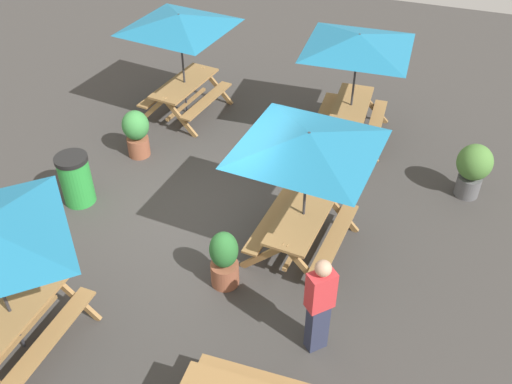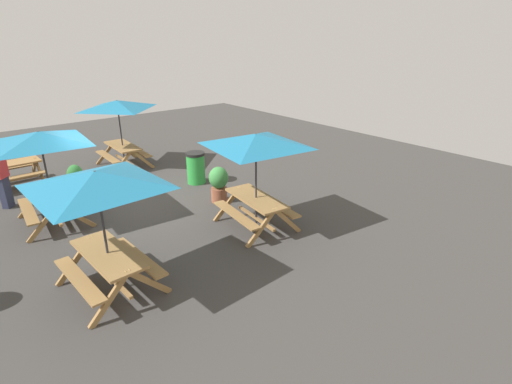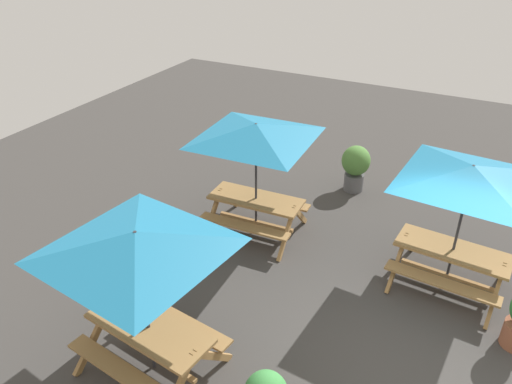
# 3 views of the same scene
# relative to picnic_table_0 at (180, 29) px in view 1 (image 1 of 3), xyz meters

# --- Properties ---
(ground_plane) EXTENTS (24.00, 24.00, 0.00)m
(ground_plane) POSITION_rel_picnic_table_0_xyz_m (-3.32, -2.03, -1.99)
(ground_plane) COLOR #3D3A38
(ground_plane) RESTS_ON ground
(picnic_table_0) EXTENTS (2.81, 2.81, 2.34)m
(picnic_table_0) POSITION_rel_picnic_table_0_xyz_m (0.00, 0.00, 0.00)
(picnic_table_0) COLOR olive
(picnic_table_0) RESTS_ON ground
(picnic_table_1) EXTENTS (2.83, 2.83, 2.34)m
(picnic_table_1) POSITION_rel_picnic_table_0_xyz_m (0.27, -3.66, 0.00)
(picnic_table_1) COLOR olive
(picnic_table_1) RESTS_ON ground
(picnic_table_2) EXTENTS (2.82, 2.82, 2.34)m
(picnic_table_2) POSITION_rel_picnic_table_0_xyz_m (-3.36, -3.68, 0.00)
(picnic_table_2) COLOR olive
(picnic_table_2) RESTS_ON ground
(trash_bin_green) EXTENTS (0.59, 0.59, 0.98)m
(trash_bin_green) POSITION_rel_picnic_table_0_xyz_m (-3.53, 0.50, -1.49)
(trash_bin_green) COLOR green
(trash_bin_green) RESTS_ON ground
(potted_plant_0) EXTENTS (0.64, 0.64, 1.08)m
(potted_plant_0) POSITION_rel_picnic_table_0_xyz_m (-0.94, -6.18, -1.37)
(potted_plant_0) COLOR #59595B
(potted_plant_0) RESTS_ON ground
(potted_plant_1) EXTENTS (0.53, 0.53, 1.00)m
(potted_plant_1) POSITION_rel_picnic_table_0_xyz_m (-1.85, 0.20, -1.44)
(potted_plant_1) COLOR #935138
(potted_plant_1) RESTS_ON ground
(potted_plant_2) EXTENTS (0.44, 0.44, 1.02)m
(potted_plant_2) POSITION_rel_picnic_table_0_xyz_m (-4.50, -2.77, -1.48)
(potted_plant_2) COLOR #935138
(potted_plant_2) RESTS_ON ground
(person_standing) EXTENTS (0.41, 0.41, 1.67)m
(person_standing) POSITION_rel_picnic_table_0_xyz_m (-5.17, -4.41, -1.10)
(person_standing) COLOR #2D334C
(person_standing) RESTS_ON ground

